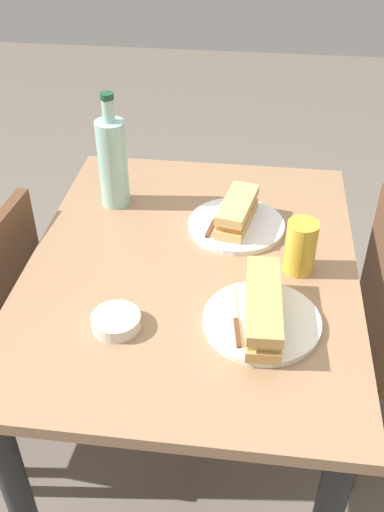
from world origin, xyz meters
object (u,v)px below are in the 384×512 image
object	(u,v)px
water_bottle	(113,161)
dining_table	(192,305)
plate_near	(262,321)
plate_far	(236,225)
knife_near	(236,320)
olive_bowl	(116,321)
knife_far	(215,220)
baguette_sandwich_far	(237,212)
beer_glass	(301,247)
baguette_sandwich_near	(263,307)

from	to	relation	value
water_bottle	dining_table	bearing A→B (deg)	-135.34
dining_table	plate_near	xyz separation A→B (m)	(-0.19, -0.17, 0.14)
plate_far	water_bottle	distance (m)	0.37
dining_table	knife_near	world-z (taller)	knife_near
plate_far	olive_bowl	size ratio (longest dim) A/B	2.42
plate_far	dining_table	bearing A→B (deg)	149.37
knife_far	olive_bowl	world-z (taller)	olive_bowl
baguette_sandwich_far	water_bottle	distance (m)	0.36
water_bottle	beer_glass	world-z (taller)	water_bottle
baguette_sandwich_near	plate_far	distance (m)	0.36
plate_far	knife_far	size ratio (longest dim) A/B	1.39
beer_glass	olive_bowl	distance (m)	0.45
olive_bowl	dining_table	bearing A→B (deg)	-28.76
baguette_sandwich_near	water_bottle	world-z (taller)	water_bottle
dining_table	olive_bowl	distance (m)	0.31
knife_far	beer_glass	xyz separation A→B (m)	(-0.16, -0.21, 0.05)
knife_near	olive_bowl	distance (m)	0.25
dining_table	baguette_sandwich_near	world-z (taller)	baguette_sandwich_near
plate_near	baguette_sandwich_far	world-z (taller)	baguette_sandwich_far
plate_far	knife_far	xyz separation A→B (m)	(-0.00, 0.06, 0.01)
plate_near	knife_near	size ratio (longest dim) A/B	1.39
knife_far	knife_near	bearing A→B (deg)	-167.92
knife_far	water_bottle	bearing A→B (deg)	73.55
baguette_sandwich_far	beer_glass	distance (m)	0.22
dining_table	plate_far	size ratio (longest dim) A/B	4.04
baguette_sandwich_far	water_bottle	xyz separation A→B (m)	(0.08, 0.34, 0.08)
beer_glass	plate_near	bearing A→B (deg)	158.05
plate_far	knife_far	bearing A→B (deg)	90.37
plate_far	baguette_sandwich_far	bearing A→B (deg)	90.00
olive_bowl	beer_glass	bearing A→B (deg)	-57.48
plate_near	baguette_sandwich_far	xyz separation A→B (m)	(0.35, 0.08, 0.04)
knife_near	knife_far	xyz separation A→B (m)	(0.37, 0.08, 0.00)
plate_near	baguette_sandwich_far	bearing A→B (deg)	12.13
knife_near	plate_far	distance (m)	0.37
knife_near	water_bottle	distance (m)	0.59
baguette_sandwich_far	beer_glass	size ratio (longest dim) A/B	1.51
baguette_sandwich_near	plate_far	world-z (taller)	baguette_sandwich_near
dining_table	knife_near	xyz separation A→B (m)	(-0.20, -0.12, 0.16)
plate_far	beer_glass	xyz separation A→B (m)	(-0.16, -0.16, 0.06)
dining_table	knife_far	bearing A→B (deg)	-13.57
knife_far	dining_table	bearing A→B (deg)	166.43
water_bottle	knife_far	bearing A→B (deg)	-106.45
knife_near	water_bottle	bearing A→B (deg)	38.66
knife_near	baguette_sandwich_far	bearing A→B (deg)	3.35
plate_far	olive_bowl	distance (m)	0.46
plate_far	baguette_sandwich_far	size ratio (longest dim) A/B	1.27
beer_glass	olive_bowl	world-z (taller)	beer_glass
plate_near	plate_far	bearing A→B (deg)	12.13
plate_near	plate_far	world-z (taller)	same
baguette_sandwich_far	knife_far	world-z (taller)	baguette_sandwich_far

